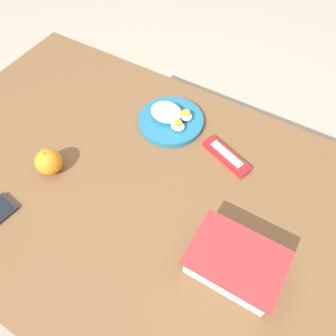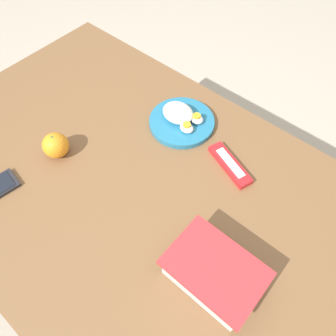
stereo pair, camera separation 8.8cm
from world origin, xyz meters
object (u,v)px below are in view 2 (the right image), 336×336
Objects in this scene: rice_plate at (181,119)px; candy_bar at (230,165)px; food_container at (214,274)px; orange_fruit at (56,145)px.

candy_bar is at bearing 169.93° from rice_plate.
food_container is 1.28× the size of candy_bar.
rice_plate is at bearing -121.54° from orange_fruit.
food_container is at bearing 137.80° from rice_plate.
rice_plate is (0.35, -0.32, -0.01)m from food_container.
orange_fruit is 0.49m from candy_bar.
orange_fruit is at bearing 58.46° from rice_plate.
orange_fruit is (0.55, -0.00, 0.00)m from food_container.
orange_fruit reaches higher than candy_bar.
rice_plate is 1.25× the size of candy_bar.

